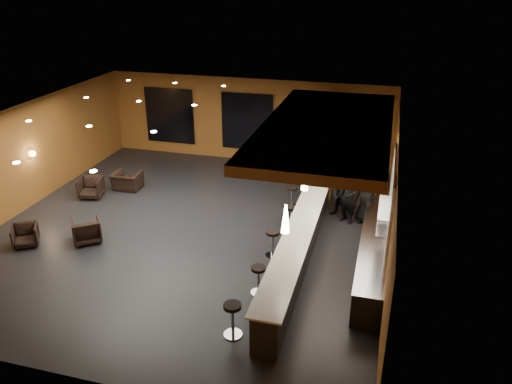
% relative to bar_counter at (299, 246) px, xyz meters
% --- Properties ---
extents(floor, '(12.00, 13.00, 0.10)m').
position_rel_bar_counter_xyz_m(floor, '(-3.65, 1.00, -0.55)').
color(floor, black).
rests_on(floor, ground).
extents(ceiling, '(12.00, 13.00, 0.10)m').
position_rel_bar_counter_xyz_m(ceiling, '(-3.65, 1.00, 3.05)').
color(ceiling, black).
extents(wall_back, '(12.00, 0.10, 3.50)m').
position_rel_bar_counter_xyz_m(wall_back, '(-3.65, 7.55, 1.25)').
color(wall_back, '#955821').
rests_on(wall_back, floor).
extents(wall_front, '(12.00, 0.10, 3.50)m').
position_rel_bar_counter_xyz_m(wall_front, '(-3.65, -5.55, 1.25)').
color(wall_front, '#955821').
rests_on(wall_front, floor).
extents(wall_left, '(0.10, 13.00, 3.50)m').
position_rel_bar_counter_xyz_m(wall_left, '(-9.70, 1.00, 1.25)').
color(wall_left, '#955821').
rests_on(wall_left, floor).
extents(wall_right, '(0.10, 13.00, 3.50)m').
position_rel_bar_counter_xyz_m(wall_right, '(2.40, 1.00, 1.25)').
color(wall_right, '#955821').
rests_on(wall_right, floor).
extents(wood_soffit, '(3.60, 8.00, 0.28)m').
position_rel_bar_counter_xyz_m(wood_soffit, '(0.35, 2.00, 2.86)').
color(wood_soffit, '#B46B34').
rests_on(wood_soffit, ceiling).
extents(window_left, '(2.20, 0.06, 2.40)m').
position_rel_bar_counter_xyz_m(window_left, '(-7.15, 7.44, 1.20)').
color(window_left, black).
rests_on(window_left, wall_back).
extents(window_center, '(2.20, 0.06, 2.40)m').
position_rel_bar_counter_xyz_m(window_center, '(-3.65, 7.44, 1.20)').
color(window_center, black).
rests_on(window_center, wall_back).
extents(window_right, '(2.20, 0.06, 2.40)m').
position_rel_bar_counter_xyz_m(window_right, '(-0.65, 7.44, 1.20)').
color(window_right, black).
rests_on(window_right, wall_back).
extents(tile_backsplash, '(0.06, 3.20, 2.40)m').
position_rel_bar_counter_xyz_m(tile_backsplash, '(2.31, 0.00, 1.50)').
color(tile_backsplash, white).
rests_on(tile_backsplash, wall_right).
extents(bar_counter, '(0.60, 8.00, 1.00)m').
position_rel_bar_counter_xyz_m(bar_counter, '(0.00, 0.00, 0.00)').
color(bar_counter, black).
rests_on(bar_counter, floor).
extents(bar_top, '(0.78, 8.10, 0.05)m').
position_rel_bar_counter_xyz_m(bar_top, '(0.00, 0.00, 0.52)').
color(bar_top, white).
rests_on(bar_top, bar_counter).
extents(prep_counter, '(0.70, 6.00, 0.86)m').
position_rel_bar_counter_xyz_m(prep_counter, '(2.00, 0.50, -0.07)').
color(prep_counter, black).
rests_on(prep_counter, floor).
extents(prep_top, '(0.72, 6.00, 0.03)m').
position_rel_bar_counter_xyz_m(prep_top, '(2.00, 0.50, 0.39)').
color(prep_top, silver).
rests_on(prep_top, prep_counter).
extents(wall_shelf_lower, '(0.30, 1.50, 0.03)m').
position_rel_bar_counter_xyz_m(wall_shelf_lower, '(2.17, -0.20, 1.10)').
color(wall_shelf_lower, silver).
rests_on(wall_shelf_lower, wall_right).
extents(wall_shelf_upper, '(0.30, 1.50, 0.03)m').
position_rel_bar_counter_xyz_m(wall_shelf_upper, '(2.17, -0.20, 1.55)').
color(wall_shelf_upper, silver).
rests_on(wall_shelf_upper, wall_right).
extents(column, '(0.60, 0.60, 3.50)m').
position_rel_bar_counter_xyz_m(column, '(0.00, 4.60, 1.25)').
color(column, olive).
rests_on(column, floor).
extents(wall_sconce, '(0.22, 0.22, 0.22)m').
position_rel_bar_counter_xyz_m(wall_sconce, '(-9.53, 1.50, 1.30)').
color(wall_sconce, '#FFE5B2').
rests_on(wall_sconce, wall_left).
extents(pendant_0, '(0.20, 0.20, 0.70)m').
position_rel_bar_counter_xyz_m(pendant_0, '(0.00, -2.00, 1.85)').
color(pendant_0, white).
rests_on(pendant_0, wood_soffit).
extents(pendant_1, '(0.20, 0.20, 0.70)m').
position_rel_bar_counter_xyz_m(pendant_1, '(0.00, 0.50, 1.85)').
color(pendant_1, white).
rests_on(pendant_1, wood_soffit).
extents(pendant_2, '(0.20, 0.20, 0.70)m').
position_rel_bar_counter_xyz_m(pendant_2, '(0.00, 3.00, 1.85)').
color(pendant_2, white).
rests_on(pendant_2, wood_soffit).
extents(staff_a, '(0.76, 0.64, 1.77)m').
position_rel_bar_counter_xyz_m(staff_a, '(1.07, 2.78, 0.39)').
color(staff_a, black).
rests_on(staff_a, floor).
extents(staff_b, '(0.96, 0.85, 1.65)m').
position_rel_bar_counter_xyz_m(staff_b, '(0.85, 3.06, 0.33)').
color(staff_b, black).
rests_on(staff_b, floor).
extents(staff_c, '(0.77, 0.51, 1.55)m').
position_rel_bar_counter_xyz_m(staff_c, '(1.60, 2.92, 0.27)').
color(staff_c, black).
rests_on(staff_c, floor).
extents(armchair_a, '(0.98, 0.99, 0.66)m').
position_rel_bar_counter_xyz_m(armchair_a, '(-8.00, -1.23, -0.17)').
color(armchair_a, black).
rests_on(armchair_a, floor).
extents(armchair_b, '(1.15, 1.15, 0.76)m').
position_rel_bar_counter_xyz_m(armchair_b, '(-6.38, -0.53, -0.12)').
color(armchair_b, black).
rests_on(armchair_b, floor).
extents(armchair_c, '(0.96, 0.97, 0.74)m').
position_rel_bar_counter_xyz_m(armchair_c, '(-8.01, 2.31, -0.13)').
color(armchair_c, black).
rests_on(armchair_c, floor).
extents(armchair_d, '(1.04, 0.92, 0.65)m').
position_rel_bar_counter_xyz_m(armchair_d, '(-7.11, 3.30, -0.17)').
color(armchair_d, black).
rests_on(armchair_d, floor).
extents(bar_stool_0, '(0.43, 0.43, 0.84)m').
position_rel_bar_counter_xyz_m(bar_stool_0, '(-0.85, -3.44, 0.04)').
color(bar_stool_0, silver).
rests_on(bar_stool_0, floor).
extents(bar_stool_1, '(0.39, 0.39, 0.78)m').
position_rel_bar_counter_xyz_m(bar_stool_1, '(-0.71, -1.75, -0.00)').
color(bar_stool_1, silver).
rests_on(bar_stool_1, floor).
extents(bar_stool_2, '(0.41, 0.41, 0.80)m').
position_rel_bar_counter_xyz_m(bar_stool_2, '(-0.78, 0.09, 0.01)').
color(bar_stool_2, silver).
rests_on(bar_stool_2, floor).
extents(bar_stool_3, '(0.42, 0.42, 0.82)m').
position_rel_bar_counter_xyz_m(bar_stool_3, '(-0.66, 1.75, 0.03)').
color(bar_stool_3, silver).
rests_on(bar_stool_3, floor).
extents(bar_stool_4, '(0.36, 0.36, 0.71)m').
position_rel_bar_counter_xyz_m(bar_stool_4, '(-0.89, 3.45, -0.04)').
color(bar_stool_4, silver).
rests_on(bar_stool_4, floor).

